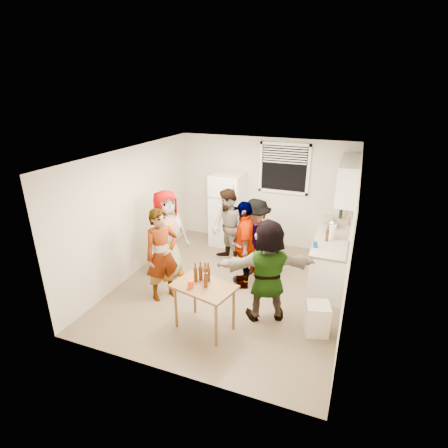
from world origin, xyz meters
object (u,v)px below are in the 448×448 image
at_px(blue_cup, 315,247).
at_px(guest_stripe, 165,296).
at_px(trash_bin, 317,319).
at_px(beer_bottle_table, 208,281).
at_px(red_cup, 191,288).
at_px(refrigerator, 228,210).
at_px(guest_back_right, 254,274).
at_px(guest_black, 243,284).
at_px(kettle, 333,228).
at_px(guest_back_left, 228,262).
at_px(serving_table, 205,327).
at_px(beer_bottle_counter, 326,241).
at_px(guest_orange, 265,316).
at_px(wine_bottle, 340,218).
at_px(guest_grey, 169,274).

bearing_deg(blue_cup, guest_stripe, -155.54).
height_order(trash_bin, beer_bottle_table, beer_bottle_table).
bearing_deg(red_cup, refrigerator, 101.00).
distance_m(trash_bin, guest_back_right, 1.98).
bearing_deg(guest_stripe, guest_black, -18.33).
distance_m(kettle, guest_back_right, 1.83).
height_order(refrigerator, guest_back_left, refrigerator).
height_order(serving_table, guest_back_right, serving_table).
height_order(red_cup, guest_back_left, red_cup).
distance_m(serving_table, red_cup, 0.79).
bearing_deg(beer_bottle_counter, trash_bin, -86.94).
height_order(blue_cup, guest_stripe, blue_cup).
bearing_deg(guest_back_left, guest_stripe, -72.90).
bearing_deg(beer_bottle_table, refrigerator, 105.06).
bearing_deg(guest_black, beer_bottle_counter, 92.43).
bearing_deg(guest_black, serving_table, -25.21).
bearing_deg(guest_back_left, guest_orange, -14.13).
xyz_separation_m(wine_bottle, guest_orange, (-0.90, -2.71, -0.90)).
height_order(serving_table, guest_grey, serving_table).
bearing_deg(guest_grey, guest_black, -51.30).
distance_m(refrigerator, guest_back_right, 1.82).
distance_m(beer_bottle_table, guest_black, 1.52).
height_order(red_cup, guest_orange, red_cup).
bearing_deg(refrigerator, trash_bin, -47.02).
bearing_deg(refrigerator, guest_grey, -106.92).
bearing_deg(red_cup, wine_bottle, 61.59).
relative_size(serving_table, guest_back_right, 0.57).
bearing_deg(guest_back_left, blue_cup, 21.16).
height_order(beer_bottle_counter, guest_back_right, beer_bottle_counter).
height_order(beer_bottle_counter, beer_bottle_table, beer_bottle_counter).
bearing_deg(guest_black, guest_back_left, -160.74).
relative_size(beer_bottle_counter, guest_back_left, 0.14).
relative_size(kettle, guest_grey, 0.14).
distance_m(wine_bottle, guest_black, 2.61).
distance_m(beer_bottle_counter, guest_back_right, 1.60).
bearing_deg(guest_grey, guest_stripe, -124.23).
height_order(guest_back_left, guest_black, guest_back_left).
relative_size(kettle, guest_back_left, 0.15).
relative_size(beer_bottle_table, guest_grey, 0.13).
bearing_deg(guest_orange, beer_bottle_table, 6.47).
distance_m(kettle, serving_table, 3.29).
height_order(kettle, beer_bottle_table, kettle).
relative_size(guest_back_left, guest_black, 0.97).
height_order(refrigerator, guest_grey, refrigerator).
distance_m(beer_bottle_counter, blue_cup, 0.38).
distance_m(refrigerator, beer_bottle_counter, 2.61).
distance_m(serving_table, guest_back_left, 2.23).
bearing_deg(kettle, red_cup, -145.44).
distance_m(kettle, beer_bottle_counter, 0.72).
bearing_deg(guest_stripe, serving_table, -83.19).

